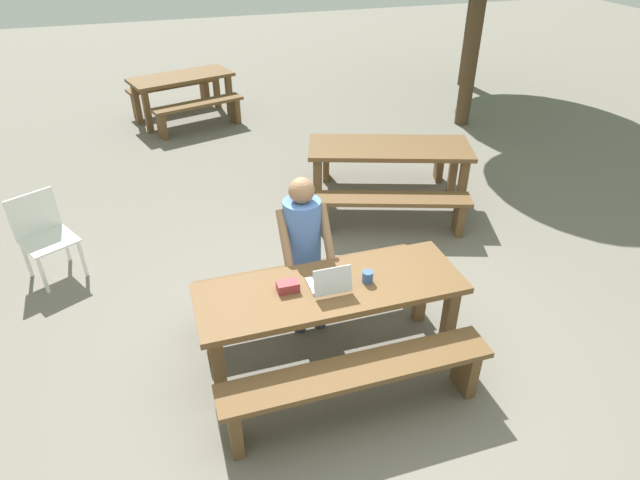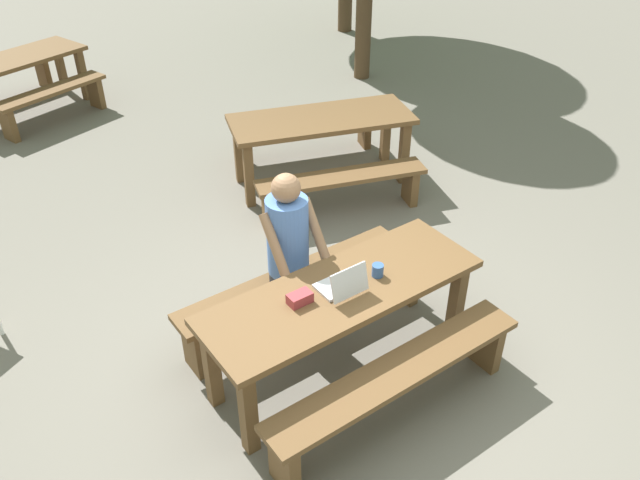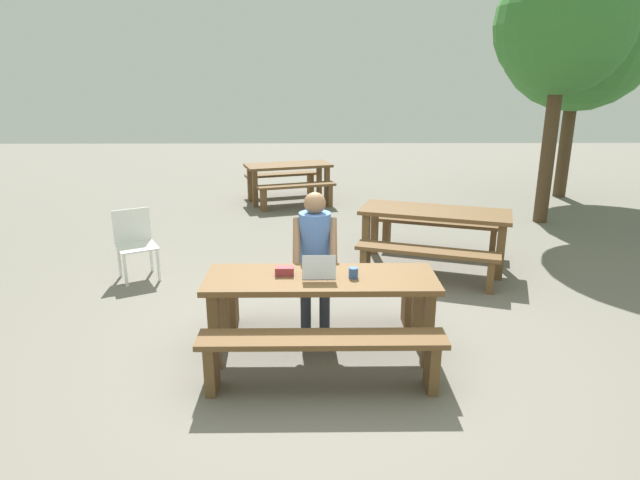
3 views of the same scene
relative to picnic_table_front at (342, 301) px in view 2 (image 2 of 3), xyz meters
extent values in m
plane|color=slate|center=(0.00, 0.00, -0.62)|extent=(30.00, 30.00, 0.00)
cube|color=brown|center=(0.00, 0.00, 0.09)|extent=(1.98, 0.67, 0.05)
cube|color=brown|center=(-0.89, -0.24, -0.28)|extent=(0.09, 0.09, 0.68)
cube|color=brown|center=(0.89, -0.24, -0.28)|extent=(0.09, 0.09, 0.68)
cube|color=brown|center=(-0.89, 0.24, -0.28)|extent=(0.09, 0.09, 0.68)
cube|color=brown|center=(0.89, 0.24, -0.28)|extent=(0.09, 0.09, 0.68)
cube|color=brown|center=(0.00, -0.59, -0.18)|extent=(1.92, 0.30, 0.05)
cube|color=brown|center=(-0.86, -0.59, -0.41)|extent=(0.08, 0.24, 0.42)
cube|color=brown|center=(0.86, -0.59, -0.41)|extent=(0.08, 0.24, 0.42)
cube|color=brown|center=(0.00, 0.59, -0.18)|extent=(1.92, 0.30, 0.05)
cube|color=brown|center=(-0.86, 0.59, -0.41)|extent=(0.08, 0.24, 0.42)
cube|color=brown|center=(0.86, 0.59, -0.41)|extent=(0.08, 0.24, 0.42)
cube|color=silver|center=(-0.02, 0.03, 0.13)|extent=(0.28, 0.20, 0.02)
cube|color=silver|center=(-0.02, -0.10, 0.23)|extent=(0.28, 0.06, 0.20)
cube|color=#0F1933|center=(-0.02, -0.09, 0.24)|extent=(0.26, 0.05, 0.18)
cube|color=#993338|center=(-0.31, 0.04, 0.15)|extent=(0.16, 0.09, 0.07)
cylinder|color=#335693|center=(0.27, -0.03, 0.16)|extent=(0.08, 0.08, 0.09)
cylinder|color=#333847|center=(-0.14, 0.41, -0.39)|extent=(0.10, 0.10, 0.46)
cylinder|color=#333847|center=(0.04, 0.41, -0.39)|extent=(0.10, 0.10, 0.46)
cube|color=#333847|center=(-0.05, 0.50, -0.11)|extent=(0.28, 0.28, 0.12)
cylinder|color=#517AC6|center=(-0.05, 0.59, 0.23)|extent=(0.30, 0.30, 0.60)
cylinder|color=#936B4C|center=(-0.22, 0.49, 0.28)|extent=(0.07, 0.32, 0.41)
cylinder|color=#936B4C|center=(0.12, 0.49, 0.28)|extent=(0.07, 0.32, 0.41)
sphere|color=#936B4C|center=(-0.05, 0.59, 0.62)|extent=(0.21, 0.21, 0.21)
cube|color=brown|center=(1.47, 2.29, 0.10)|extent=(1.98, 1.27, 0.05)
cube|color=brown|center=(0.61, 2.31, -0.27)|extent=(0.11, 0.11, 0.69)
cube|color=brown|center=(2.17, 1.78, -0.27)|extent=(0.11, 0.11, 0.69)
cube|color=brown|center=(0.77, 2.80, -0.27)|extent=(0.11, 0.11, 0.69)
cube|color=brown|center=(2.34, 2.27, -0.27)|extent=(0.11, 0.11, 0.69)
cube|color=brown|center=(1.26, 1.66, -0.21)|extent=(1.67, 0.82, 0.05)
cube|color=brown|center=(0.56, 1.90, -0.42)|extent=(0.15, 0.25, 0.39)
cube|color=brown|center=(1.95, 1.43, -0.42)|extent=(0.15, 0.25, 0.39)
cube|color=brown|center=(1.69, 2.93, -0.21)|extent=(1.67, 0.82, 0.05)
cube|color=brown|center=(0.99, 3.16, -0.42)|extent=(0.15, 0.25, 0.39)
cube|color=brown|center=(2.38, 2.69, -0.42)|extent=(0.15, 0.25, 0.39)
cube|color=brown|center=(-0.55, 6.01, 0.08)|extent=(1.74, 1.14, 0.05)
cube|color=brown|center=(0.20, 5.98, -0.28)|extent=(0.11, 0.11, 0.67)
cube|color=brown|center=(0.05, 6.45, -0.28)|extent=(0.11, 0.11, 0.67)
cube|color=brown|center=(-0.37, 5.44, -0.19)|extent=(1.47, 0.71, 0.05)
cube|color=brown|center=(-0.97, 5.26, -0.42)|extent=(0.15, 0.25, 0.40)
cube|color=brown|center=(0.22, 5.63, -0.42)|extent=(0.15, 0.25, 0.40)
cube|color=brown|center=(-0.13, 6.76, -0.42)|extent=(0.15, 0.25, 0.40)
camera|label=1|loc=(-1.02, -2.99, 2.53)|focal=30.34mm
camera|label=2|loc=(-2.06, -2.62, 2.83)|focal=36.19mm
camera|label=3|loc=(-0.06, -4.36, 1.79)|focal=30.57mm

